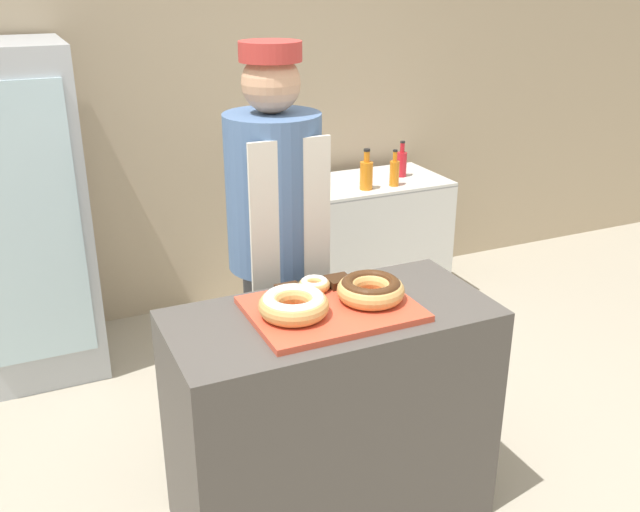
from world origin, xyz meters
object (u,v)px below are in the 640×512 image
at_px(serving_tray, 332,309).
at_px(bottle_orange, 366,174).
at_px(beverage_fridge, 23,216).
at_px(chest_freezer, 367,240).
at_px(brownie_back_left, 289,291).
at_px(donut_light_glaze, 294,304).
at_px(donut_mini_center, 314,284).
at_px(donut_chocolate_glaze, 371,289).
at_px(bottle_orange_b, 394,172).
at_px(baker_person, 276,248).
at_px(bottle_red, 402,163).
at_px(brownie_back_right, 339,281).

xyz_separation_m(serving_tray, bottle_orange, (0.98, 1.58, -0.01)).
relative_size(beverage_fridge, chest_freezer, 1.80).
height_order(brownie_back_left, beverage_fridge, beverage_fridge).
bearing_deg(donut_light_glaze, donut_mini_center, 47.19).
bearing_deg(beverage_fridge, donut_chocolate_glaze, -57.91).
bearing_deg(brownie_back_left, bottle_orange_b, 48.23).
height_order(chest_freezer, bottle_orange_b, bottle_orange_b).
relative_size(baker_person, bottle_red, 7.85).
bearing_deg(donut_chocolate_glaze, chest_freezer, 62.03).
xyz_separation_m(brownie_back_left, baker_person, (0.11, 0.42, 0.00)).
xyz_separation_m(donut_mini_center, baker_person, (0.01, 0.42, -0.01)).
relative_size(brownie_back_left, bottle_red, 0.39).
height_order(donut_mini_center, bottle_red, bottle_red).
distance_m(donut_light_glaze, chest_freezer, 2.21).
bearing_deg(brownie_back_left, beverage_fridge, 117.99).
height_order(serving_tray, bottle_orange, bottle_orange).
distance_m(donut_chocolate_glaze, bottle_red, 2.10).
height_order(serving_tray, brownie_back_right, brownie_back_right).
bearing_deg(brownie_back_right, donut_chocolate_glaze, -73.23).
relative_size(donut_chocolate_glaze, donut_mini_center, 2.08).
bearing_deg(baker_person, donut_light_glaze, -105.18).
height_order(donut_chocolate_glaze, chest_freezer, donut_chocolate_glaze).
bearing_deg(brownie_back_right, bottle_orange, 58.48).
bearing_deg(donut_light_glaze, brownie_back_right, 32.81).
relative_size(donut_chocolate_glaze, bottle_red, 1.08).
bearing_deg(brownie_back_right, donut_mini_center, 180.00).
xyz_separation_m(serving_tray, donut_mini_center, (0.00, 0.15, 0.04)).
relative_size(serving_tray, bottle_orange_b, 2.63).
distance_m(donut_mini_center, bottle_orange_b, 1.84).
bearing_deg(bottle_orange_b, brownie_back_left, -131.77).
bearing_deg(bottle_orange_b, donut_chocolate_glaze, -122.68).
relative_size(brownie_back_right, bottle_red, 0.39).
xyz_separation_m(brownie_back_left, beverage_fridge, (-0.84, 1.58, -0.08)).
height_order(serving_tray, chest_freezer, serving_tray).
bearing_deg(donut_chocolate_glaze, donut_mini_center, 132.81).
distance_m(brownie_back_right, bottle_orange, 1.67).
bearing_deg(brownie_back_right, bottle_red, 52.55).
xyz_separation_m(donut_mini_center, brownie_back_left, (-0.10, -0.00, -0.01)).
distance_m(donut_chocolate_glaze, beverage_fridge, 2.06).
relative_size(donut_light_glaze, bottle_red, 1.08).
bearing_deg(donut_chocolate_glaze, bottle_red, 56.33).
xyz_separation_m(serving_tray, chest_freezer, (1.08, 1.74, -0.51)).
bearing_deg(bottle_orange_b, beverage_fridge, 175.68).
distance_m(donut_chocolate_glaze, brownie_back_left, 0.30).
xyz_separation_m(serving_tray, brownie_back_left, (-0.10, 0.15, 0.03)).
height_order(brownie_back_right, bottle_red, bottle_red).
bearing_deg(beverage_fridge, donut_light_glaze, -65.60).
bearing_deg(donut_mini_center, baker_person, 89.03).
bearing_deg(chest_freezer, brownie_back_left, -126.69).
bearing_deg(serving_tray, donut_mini_center, 90.00).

